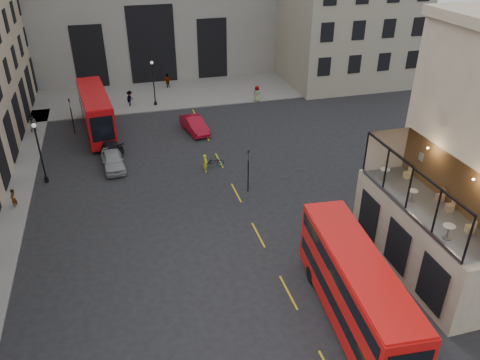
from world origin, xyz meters
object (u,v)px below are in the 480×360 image
object	(u,v)px
bicycle	(214,162)
pedestrian_d	(257,94)
cafe_table_far	(385,173)
traffic_light_far	(71,111)
street_lamp_a	(41,157)
car_a	(113,160)
cafe_table_mid	(413,194)
car_b	(195,125)
pedestrian_e	(13,199)
bus_far	(96,110)
pedestrian_b	(130,99)
cafe_chair_a	(470,229)
pedestrian_a	(33,124)
car_c	(106,144)
cafe_table_near	(448,230)
pedestrian_c	(168,81)
cafe_chair_b	(450,207)
street_lamp_b	(154,86)
cafe_chair_c	(440,197)
cyclist	(206,163)
bus_near	(355,287)
traffic_light_near	(248,165)

from	to	relation	value
bicycle	pedestrian_d	bearing A→B (deg)	-25.72
cafe_table_far	pedestrian_d	bearing A→B (deg)	89.48
traffic_light_far	street_lamp_a	world-z (taller)	street_lamp_a
car_a	cafe_table_mid	size ratio (longest dim) A/B	6.41
car_b	pedestrian_e	bearing A→B (deg)	-157.47
car_a	bicycle	bearing A→B (deg)	-18.48
bus_far	pedestrian_e	world-z (taller)	bus_far
pedestrian_b	cafe_chair_a	bearing A→B (deg)	-127.07
pedestrian_a	pedestrian_b	xyz separation A→B (m)	(10.13, 5.19, -0.02)
street_lamp_a	car_c	bearing A→B (deg)	44.20
cafe_table_near	car_c	bearing A→B (deg)	124.06
cafe_table_near	pedestrian_d	bearing A→B (deg)	89.37
street_lamp_a	cafe_chair_a	distance (m)	32.00
pedestrian_c	cafe_chair_b	xyz separation A→B (m)	(11.15, -40.70, 3.90)
car_c	pedestrian_b	size ratio (longest dim) A/B	2.37
car_c	bicycle	xyz separation A→B (m)	(9.13, -6.00, -0.19)
car_a	pedestrian_b	world-z (taller)	pedestrian_b
traffic_light_far	cafe_table_near	world-z (taller)	cafe_table_near
traffic_light_far	cafe_table_near	bearing A→B (deg)	-56.30
street_lamp_b	cafe_chair_b	size ratio (longest dim) A/B	6.50
cafe_table_far	cafe_table_mid	bearing A→B (deg)	-84.53
cafe_table_mid	cafe_table_far	distance (m)	2.78
cafe_chair_c	cafe_table_far	bearing A→B (deg)	120.02
cafe_table_mid	cafe_chair_b	xyz separation A→B (m)	(1.44, -1.59, -0.22)
pedestrian_a	cafe_table_mid	bearing A→B (deg)	-55.18
street_lamp_a	cyclist	distance (m)	13.58
traffic_light_far	pedestrian_d	distance (m)	21.49
bus_near	street_lamp_b	bearing A→B (deg)	99.95
traffic_light_far	pedestrian_a	size ratio (longest dim) A/B	1.94
pedestrian_d	cafe_chair_c	xyz separation A→B (m)	(1.61, -31.80, 3.89)
street_lamp_a	car_c	xyz separation A→B (m)	(5.11, 4.97, -1.73)
car_b	cafe_table_mid	xyz separation A→B (m)	(8.98, -24.19, 4.28)
car_b	cafe_chair_a	distance (m)	29.97
street_lamp_a	car_b	xyz separation A→B (m)	(14.05, 7.08, -1.61)
pedestrian_c	street_lamp_a	bearing A→B (deg)	31.66
bicycle	pedestrian_b	size ratio (longest dim) A/B	0.94
street_lamp_a	bicycle	size ratio (longest dim) A/B	2.95
traffic_light_far	pedestrian_e	xyz separation A→B (m)	(-4.00, -13.56, -1.63)
cafe_table_near	cafe_chair_a	xyz separation A→B (m)	(1.53, 0.12, -0.29)
car_c	pedestrian_b	xyz separation A→B (m)	(3.02, 11.51, 0.30)
cyclist	cafe_chair_b	distance (m)	20.70
street_lamp_b	cafe_chair_c	xyz separation A→B (m)	(13.64, -33.58, 2.45)
bus_near	car_c	distance (m)	28.86
car_a	cafe_table_far	xyz separation A→B (m)	(17.18, -15.39, 4.35)
traffic_light_near	pedestrian_e	world-z (taller)	traffic_light_near
car_c	pedestrian_a	world-z (taller)	pedestrian_a
cafe_chair_b	cyclist	bearing A→B (deg)	123.12
bus_far	cafe_chair_a	xyz separation A→B (m)	(19.74, -30.40, 2.38)
car_b	cafe_chair_a	size ratio (longest dim) A/B	5.89
pedestrian_d	traffic_light_far	bearing A→B (deg)	60.73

